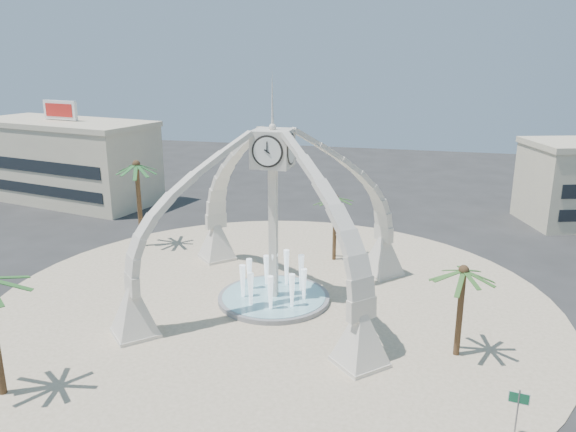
% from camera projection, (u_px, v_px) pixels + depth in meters
% --- Properties ---
extents(ground, '(140.00, 140.00, 0.00)m').
position_uv_depth(ground, '(274.00, 301.00, 40.33)').
color(ground, '#282828').
rests_on(ground, ground).
extents(plaza, '(40.00, 40.00, 0.06)m').
position_uv_depth(plaza, '(274.00, 301.00, 40.32)').
color(plaza, beige).
rests_on(plaza, ground).
extents(clock_tower, '(17.94, 17.94, 16.30)m').
position_uv_depth(clock_tower, '(273.00, 214.00, 38.52)').
color(clock_tower, beige).
rests_on(clock_tower, ground).
extents(fountain, '(8.00, 8.00, 3.62)m').
position_uv_depth(fountain, '(274.00, 297.00, 40.25)').
color(fountain, gray).
rests_on(fountain, ground).
extents(building_nw, '(23.75, 13.73, 11.90)m').
position_uv_depth(building_nw, '(66.00, 161.00, 67.05)').
color(building_nw, '#C1B297').
rests_on(building_nw, ground).
extents(palm_east, '(4.64, 4.64, 6.07)m').
position_uv_depth(palm_east, '(464.00, 272.00, 31.60)').
color(palm_east, brown).
rests_on(palm_east, ground).
extents(palm_west, '(5.09, 5.09, 8.52)m').
position_uv_depth(palm_west, '(136.00, 166.00, 49.68)').
color(palm_west, brown).
rests_on(palm_west, ground).
extents(palm_north, '(4.25, 4.25, 6.20)m').
position_uv_depth(palm_north, '(335.00, 199.00, 46.83)').
color(palm_north, brown).
rests_on(palm_north, ground).
extents(street_sign, '(0.91, 0.16, 2.50)m').
position_uv_depth(street_sign, '(518.00, 404.00, 25.47)').
color(street_sign, slate).
rests_on(street_sign, ground).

